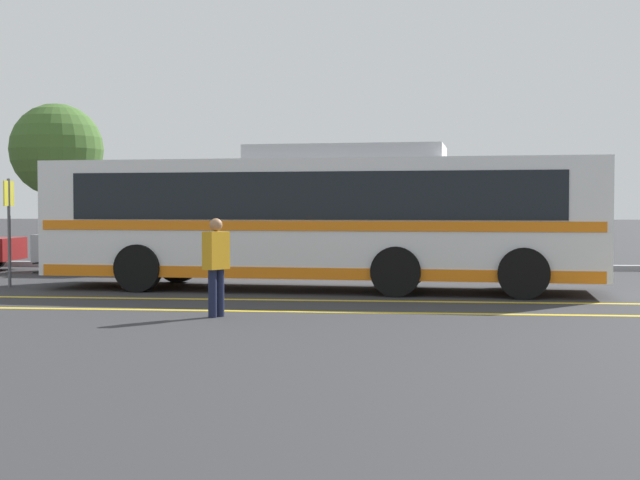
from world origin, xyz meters
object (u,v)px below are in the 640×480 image
at_px(parked_car_1, 114,243).
at_px(bus_stop_sign, 9,219).
at_px(tree_1, 57,150).
at_px(transit_bus, 321,216).
at_px(pedestrian_0, 216,261).

height_order(parked_car_1, bus_stop_sign, bus_stop_sign).
bearing_deg(tree_1, bus_stop_sign, -73.78).
relative_size(transit_bus, bus_stop_sign, 5.07).
relative_size(bus_stop_sign, tree_1, 0.47).
xyz_separation_m(parked_car_1, tree_1, (-3.39, 4.29, 2.81)).
height_order(parked_car_1, pedestrian_0, parked_car_1).
bearing_deg(bus_stop_sign, tree_1, 20.91).
relative_size(parked_car_1, bus_stop_sign, 1.66).
distance_m(transit_bus, pedestrian_0, 5.09).
bearing_deg(pedestrian_0, bus_stop_sign, 81.91).
height_order(bus_stop_sign, tree_1, tree_1).
height_order(transit_bus, tree_1, tree_1).
distance_m(parked_car_1, pedestrian_0, 10.58).
distance_m(parked_car_1, bus_stop_sign, 4.70).
xyz_separation_m(parked_car_1, pedestrian_0, (4.95, -9.35, 0.11)).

